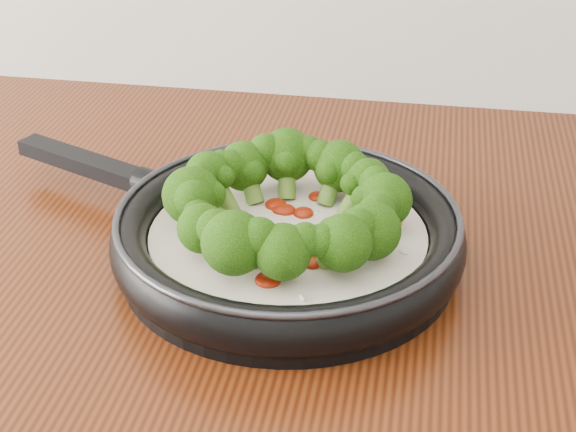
# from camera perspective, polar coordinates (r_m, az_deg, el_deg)

# --- Properties ---
(skillet) EXTENTS (0.53, 0.42, 0.10)m
(skillet) POSITION_cam_1_polar(r_m,az_deg,el_deg) (0.79, -0.17, -0.76)
(skillet) COLOR black
(skillet) RESTS_ON counter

